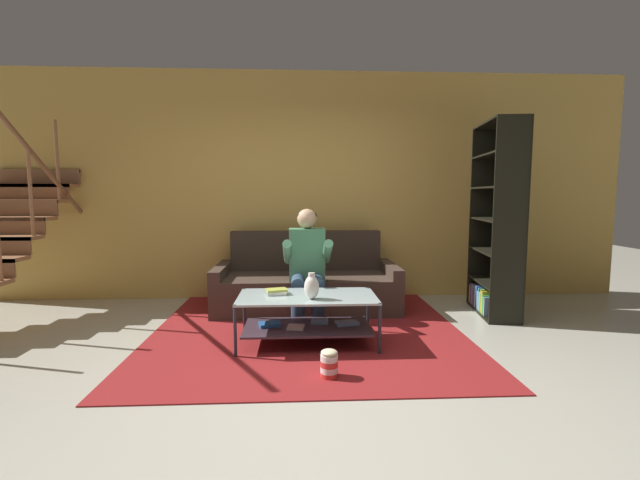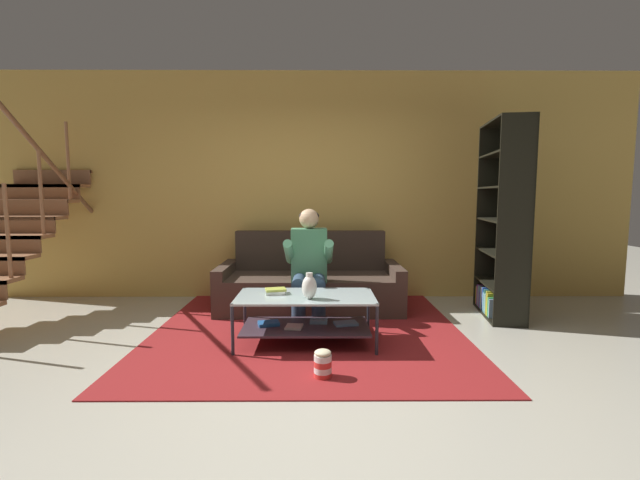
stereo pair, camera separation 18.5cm
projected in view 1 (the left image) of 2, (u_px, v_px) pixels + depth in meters
name	position (u px, v px, depth m)	size (l,w,h in m)	color
ground	(308.00, 371.00, 3.27)	(16.80, 16.80, 0.00)	#B6B3A2
back_partition	(303.00, 187.00, 5.56)	(8.40, 0.12, 2.90)	gold
couch	(306.00, 284.00, 5.07)	(2.10, 0.93, 0.89)	#3E2F26
person_seated_center	(307.00, 262.00, 4.48)	(0.50, 0.58, 1.19)	#2F455E
coffee_table	(307.00, 312.00, 3.84)	(1.23, 0.64, 0.44)	#AFC3C2
area_rug	(307.00, 327.00, 4.35)	(3.00, 3.17, 0.01)	maroon
vase	(312.00, 287.00, 3.68)	(0.13, 0.13, 0.23)	silver
book_stack	(277.00, 292.00, 3.86)	(0.21, 0.17, 0.05)	silver
bookshelf	(498.00, 239.00, 4.81)	(0.47, 0.96, 2.13)	black
popcorn_tub	(329.00, 364.00, 3.13)	(0.13, 0.13, 0.22)	red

